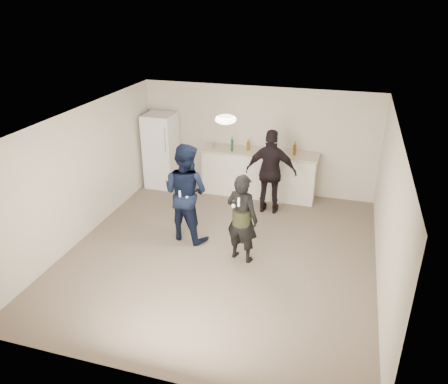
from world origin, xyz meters
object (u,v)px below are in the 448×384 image
(counter, at_px, (259,175))
(fridge, at_px, (161,151))
(woman, at_px, (242,218))
(shaker, at_px, (213,145))
(man, at_px, (186,192))
(spectator, at_px, (271,172))

(counter, relative_size, fridge, 1.44)
(counter, height_order, fridge, fridge)
(counter, height_order, woman, woman)
(fridge, bearing_deg, shaker, -1.76)
(shaker, bearing_deg, woman, -62.67)
(man, height_order, spectator, man)
(man, relative_size, woman, 1.17)
(shaker, relative_size, man, 0.09)
(fridge, xyz_separation_m, woman, (2.69, -2.67, -0.08))
(woman, distance_m, spectator, 2.00)
(man, xyz_separation_m, woman, (1.21, -0.44, -0.14))
(counter, height_order, shaker, shaker)
(man, distance_m, woman, 1.30)
(fridge, distance_m, woman, 3.80)
(counter, distance_m, fridge, 2.43)
(fridge, height_order, woman, fridge)
(counter, distance_m, man, 2.51)
(woman, xyz_separation_m, spectator, (0.13, 2.00, 0.10))
(woman, bearing_deg, fridge, -29.16)
(shaker, xyz_separation_m, woman, (1.36, -2.63, -0.35))
(shaker, relative_size, woman, 0.10)
(counter, height_order, spectator, spectator)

